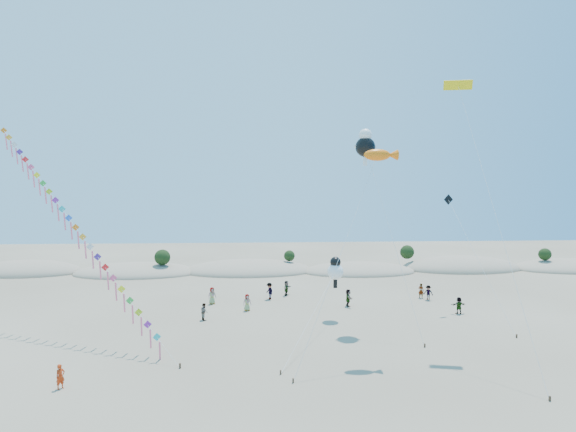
{
  "coord_description": "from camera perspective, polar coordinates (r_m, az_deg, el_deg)",
  "views": [
    {
      "loc": [
        1.71,
        -24.42,
        12.78
      ],
      "look_at": [
        3.96,
        14.0,
        10.2
      ],
      "focal_mm": 30.0,
      "sensor_mm": 36.0,
      "label": 1
    }
  ],
  "objects": [
    {
      "name": "ground",
      "position": [
        27.61,
        -7.12,
        -23.77
      ],
      "size": [
        160.0,
        160.0,
        0.0
      ],
      "primitive_type": "plane",
      "color": "#776852",
      "rests_on": "ground"
    },
    {
      "name": "dune_ridge",
      "position": [
        70.7,
        -3.85,
        -6.5
      ],
      "size": [
        145.3,
        11.49,
        5.57
      ],
      "color": "gray",
      "rests_on": "ground"
    },
    {
      "name": "kite_train",
      "position": [
        44.87,
        -24.45,
        -0.48
      ],
      "size": [
        20.12,
        16.49,
        18.76
      ],
      "color": "#3F2D1E",
      "rests_on": "ground"
    },
    {
      "name": "fish_kite",
      "position": [
        37.36,
        10.93,
        7.04
      ],
      "size": [
        8.42,
        6.65,
        15.43
      ],
      "color": "#3F2D1E",
      "rests_on": "ground"
    },
    {
      "name": "cartoon_kite_low",
      "position": [
        45.83,
        5.63,
        -6.35
      ],
      "size": [
        6.55,
        13.95,
        5.93
      ],
      "color": "#3F2D1E",
      "rests_on": "ground"
    },
    {
      "name": "cartoon_kite_high",
      "position": [
        44.55,
        9.15,
        8.34
      ],
      "size": [
        4.34,
        8.17,
        17.77
      ],
      "color": "#3F2D1E",
      "rests_on": "ground"
    },
    {
      "name": "parafoil_kite",
      "position": [
        42.17,
        19.64,
        13.89
      ],
      "size": [
        2.28,
        12.49,
        21.15
      ],
      "color": "#3F2D1E",
      "rests_on": "ground"
    },
    {
      "name": "dark_kite",
      "position": [
        49.61,
        20.03,
        -1.46
      ],
      "size": [
        2.7,
        10.02,
        11.74
      ],
      "color": "#3F2D1E",
      "rests_on": "ground"
    },
    {
      "name": "flyer_foreground",
      "position": [
        34.64,
        -25.37,
        -16.82
      ],
      "size": [
        0.65,
        0.67,
        1.56
      ],
      "primitive_type": "imported",
      "rotation": [
        0.0,
        0.0,
        0.88
      ],
      "color": "#BA300E",
      "rests_on": "ground"
    },
    {
      "name": "beachgoers",
      "position": [
        51.76,
        3.93,
        -9.49
      ],
      "size": [
        26.03,
        10.8,
        1.84
      ],
      "color": "slate",
      "rests_on": "ground"
    }
  ]
}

